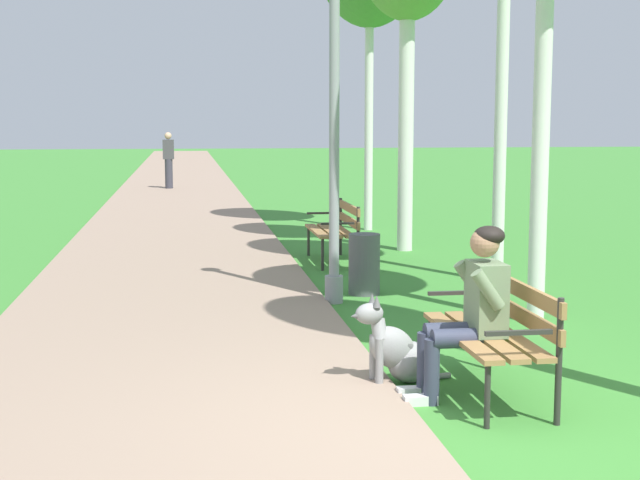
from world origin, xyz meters
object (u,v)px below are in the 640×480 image
person_seated_on_near_bench (471,305)px  litter_bin (364,264)px  dog_grey (398,350)px  pedestrian_distant (169,161)px  lamp_post_near (334,118)px  park_bench_near (497,326)px  park_bench_mid (336,226)px

person_seated_on_near_bench → litter_bin: 4.01m
dog_grey → pedestrian_distant: 20.16m
person_seated_on_near_bench → lamp_post_near: lamp_post_near is taller
lamp_post_near → litter_bin: size_ratio=5.55×
pedestrian_distant → dog_grey: bearing=-84.3°
park_bench_near → pedestrian_distant: (-2.64, 20.44, 0.33)m
park_bench_near → person_seated_on_near_bench: person_seated_on_near_bench is taller
person_seated_on_near_bench → lamp_post_near: (-0.40, 3.56, 1.33)m
park_bench_near → person_seated_on_near_bench: 0.27m
lamp_post_near → pedestrian_distant: size_ratio=2.36×
pedestrian_distant → park_bench_near: bearing=-82.6°
lamp_post_near → pedestrian_distant: bearing=96.8°
lamp_post_near → pedestrian_distant: 17.08m
park_bench_mid → person_seated_on_near_bench: person_seated_on_near_bench is taller
park_bench_near → pedestrian_distant: pedestrian_distant is taller
pedestrian_distant → person_seated_on_near_bench: bearing=-83.2°
dog_grey → litter_bin: bearing=82.8°
dog_grey → pedestrian_distant: bearing=95.7°
litter_bin → pedestrian_distant: size_ratio=0.42×
pedestrian_distant → lamp_post_near: bearing=-83.2°
lamp_post_near → park_bench_near: bearing=-80.2°
park_bench_mid → person_seated_on_near_bench: size_ratio=1.20×
person_seated_on_near_bench → park_bench_near: bearing=12.0°
dog_grey → litter_bin: dog_grey is taller
lamp_post_near → litter_bin: 1.77m
park_bench_near → park_bench_mid: same height
person_seated_on_near_bench → litter_bin: size_ratio=1.79×
lamp_post_near → litter_bin: lamp_post_near is taller
lamp_post_near → pedestrian_distant: (-2.03, 16.92, -1.17)m
person_seated_on_near_bench → dog_grey: size_ratio=1.51×
person_seated_on_near_bench → litter_bin: bearing=89.7°
dog_grey → person_seated_on_near_bench: bearing=-45.0°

